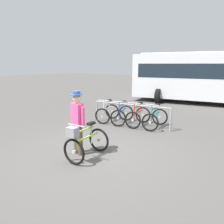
{
  "coord_description": "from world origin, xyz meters",
  "views": [
    {
      "loc": [
        3.56,
        -4.59,
        2.4
      ],
      "look_at": [
        0.02,
        0.82,
        1.0
      ],
      "focal_mm": 35.67,
      "sensor_mm": 36.0,
      "label": 1
    }
  ],
  "objects_px": {
    "featured_bicycle": "(85,142)",
    "person_with_featured_bike": "(78,120)",
    "racked_bike_blue": "(122,115)",
    "racked_bike_white": "(108,113)",
    "racked_bike_teal": "(155,119)",
    "bus_distant": "(219,75)",
    "racked_bike_red": "(138,116)"
  },
  "relations": [
    {
      "from": "featured_bicycle",
      "to": "person_with_featured_bike",
      "type": "distance_m",
      "value": 0.63
    },
    {
      "from": "racked_bike_blue",
      "to": "person_with_featured_bike",
      "type": "distance_m",
      "value": 3.51
    },
    {
      "from": "racked_bike_blue",
      "to": "featured_bicycle",
      "type": "height_order",
      "value": "same"
    },
    {
      "from": "racked_bike_white",
      "to": "racked_bike_blue",
      "type": "xyz_separation_m",
      "value": [
        0.7,
        0.05,
        -0.0
      ]
    },
    {
      "from": "racked_bike_teal",
      "to": "bus_distant",
      "type": "relative_size",
      "value": 0.11
    },
    {
      "from": "racked_bike_white",
      "to": "bus_distant",
      "type": "height_order",
      "value": "bus_distant"
    },
    {
      "from": "racked_bike_red",
      "to": "featured_bicycle",
      "type": "xyz_separation_m",
      "value": [
        0.29,
        -3.59,
        0.08
      ]
    },
    {
      "from": "racked_bike_white",
      "to": "racked_bike_teal",
      "type": "height_order",
      "value": "same"
    },
    {
      "from": "bus_distant",
      "to": "racked_bike_red",
      "type": "bearing_deg",
      "value": -104.58
    },
    {
      "from": "racked_bike_red",
      "to": "bus_distant",
      "type": "relative_size",
      "value": 0.11
    },
    {
      "from": "racked_bike_white",
      "to": "racked_bike_teal",
      "type": "xyz_separation_m",
      "value": [
        2.09,
        0.15,
        0.0
      ]
    },
    {
      "from": "racked_bike_blue",
      "to": "racked_bike_red",
      "type": "relative_size",
      "value": 1.06
    },
    {
      "from": "racked_bike_white",
      "to": "racked_bike_red",
      "type": "xyz_separation_m",
      "value": [
        1.4,
        0.1,
        0.0
      ]
    },
    {
      "from": "racked_bike_blue",
      "to": "racked_bike_red",
      "type": "distance_m",
      "value": 0.7
    },
    {
      "from": "person_with_featured_bike",
      "to": "racked_bike_blue",
      "type": "bearing_deg",
      "value": 100.68
    },
    {
      "from": "racked_bike_white",
      "to": "bus_distant",
      "type": "distance_m",
      "value": 7.84
    },
    {
      "from": "racked_bike_red",
      "to": "featured_bicycle",
      "type": "bearing_deg",
      "value": -85.31
    },
    {
      "from": "racked_bike_white",
      "to": "racked_bike_teal",
      "type": "relative_size",
      "value": 1.07
    },
    {
      "from": "featured_bicycle",
      "to": "racked_bike_teal",
      "type": "bearing_deg",
      "value": 83.68
    },
    {
      "from": "racked_bike_red",
      "to": "bus_distant",
      "type": "distance_m",
      "value": 7.28
    },
    {
      "from": "racked_bike_teal",
      "to": "person_with_featured_bike",
      "type": "xyz_separation_m",
      "value": [
        -0.75,
        -3.5,
        0.58
      ]
    },
    {
      "from": "racked_bike_blue",
      "to": "racked_bike_teal",
      "type": "xyz_separation_m",
      "value": [
        1.4,
        0.1,
        0.0
      ]
    },
    {
      "from": "featured_bicycle",
      "to": "bus_distant",
      "type": "relative_size",
      "value": 0.11
    },
    {
      "from": "racked_bike_red",
      "to": "racked_bike_blue",
      "type": "bearing_deg",
      "value": -175.91
    },
    {
      "from": "bus_distant",
      "to": "racked_bike_teal",
      "type": "bearing_deg",
      "value": -99.11
    },
    {
      "from": "racked_bike_white",
      "to": "bus_distant",
      "type": "xyz_separation_m",
      "value": [
        3.2,
        7.02,
        1.37
      ]
    },
    {
      "from": "racked_bike_red",
      "to": "person_with_featured_bike",
      "type": "xyz_separation_m",
      "value": [
        -0.06,
        -3.45,
        0.58
      ]
    },
    {
      "from": "racked_bike_white",
      "to": "featured_bicycle",
      "type": "bearing_deg",
      "value": -64.15
    },
    {
      "from": "racked_bike_white",
      "to": "featured_bicycle",
      "type": "xyz_separation_m",
      "value": [
        1.69,
        -3.49,
        0.08
      ]
    },
    {
      "from": "person_with_featured_bike",
      "to": "bus_distant",
      "type": "height_order",
      "value": "bus_distant"
    },
    {
      "from": "racked_bike_white",
      "to": "racked_bike_blue",
      "type": "relative_size",
      "value": 0.99
    },
    {
      "from": "bus_distant",
      "to": "person_with_featured_bike",
      "type": "bearing_deg",
      "value": -100.14
    }
  ]
}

